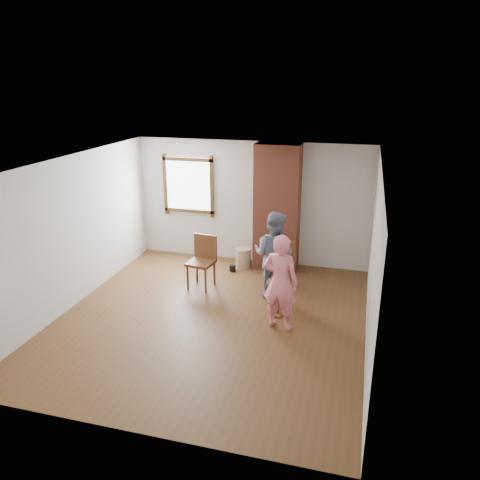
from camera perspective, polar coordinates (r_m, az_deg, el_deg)
name	(u,v)px	position (r m, az deg, el deg)	size (l,w,h in m)	color
ground	(211,319)	(7.94, -3.50, -9.54)	(5.50, 5.50, 0.00)	brown
room_shell	(218,205)	(7.82, -2.75, 4.32)	(5.04, 5.52, 2.62)	silver
brick_chimney	(277,208)	(9.57, 4.54, 3.93)	(0.90, 0.50, 2.60)	#A8543B
stoneware_crock	(243,258)	(9.89, 0.40, -2.17)	(0.32, 0.32, 0.42)	#C2AD8C
dark_pot	(233,268)	(9.73, -0.91, -3.45)	(0.13, 0.13, 0.13)	black
dining_chair_left	(203,258)	(8.92, -4.57, -2.24)	(0.52, 0.52, 1.00)	brown
dining_chair_right	(284,261)	(9.06, 5.44, -2.52)	(0.41, 0.41, 0.85)	brown
side_table	(278,293)	(7.91, 4.68, -6.41)	(0.40, 0.40, 0.60)	brown
cake_plate	(278,282)	(7.83, 4.72, -5.08)	(0.18, 0.18, 0.01)	white
cake_slice	(279,280)	(7.81, 4.79, -4.86)	(0.08, 0.07, 0.06)	white
man	(274,255)	(8.38, 4.15, -1.86)	(0.79, 0.61, 1.62)	#16203E
person_pink	(281,282)	(7.35, 4.96, -5.18)	(0.58, 0.38, 1.58)	pink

